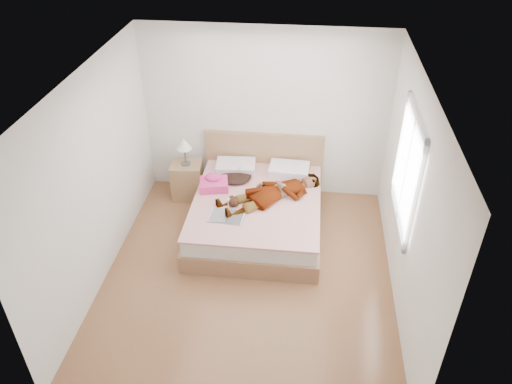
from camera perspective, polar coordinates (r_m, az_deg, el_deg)
ground at (r=6.47m, az=-0.87°, el=-9.38°), size 4.00×4.00×0.00m
woman at (r=6.87m, az=1.90°, el=0.22°), size 1.64×1.41×0.22m
hair at (r=7.34m, az=-2.25°, el=2.02°), size 0.50×0.60×0.08m
phone at (r=7.21m, az=-1.78°, el=2.72°), size 0.09×0.10×0.05m
room_shell at (r=5.87m, az=16.85°, el=2.34°), size 4.00×4.00×4.00m
bed at (r=7.08m, az=0.17°, el=-2.00°), size 1.80×2.08×1.00m
towel at (r=7.09m, az=-4.86°, el=1.04°), size 0.45×0.39×0.21m
magazine at (r=6.55m, az=-3.39°, el=-2.82°), size 0.48×0.34×0.03m
coffee_mug at (r=6.75m, az=-2.95°, el=-1.16°), size 0.12×0.10×0.08m
plush_toy at (r=6.74m, az=-2.65°, el=-1.08°), size 0.17×0.22×0.11m
nightstand at (r=7.76m, az=-7.89°, el=1.70°), size 0.50×0.45×0.99m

